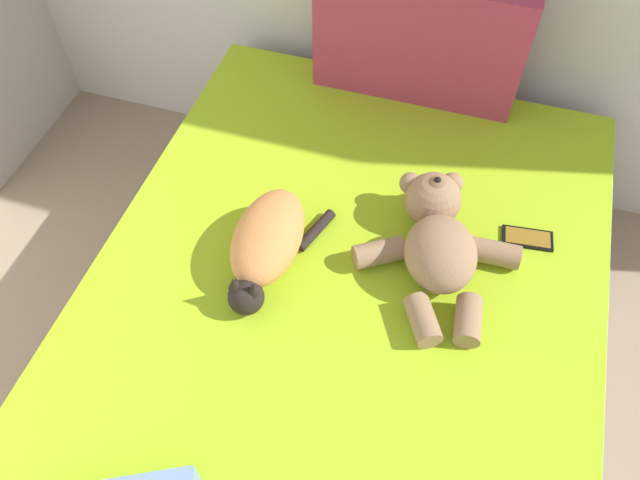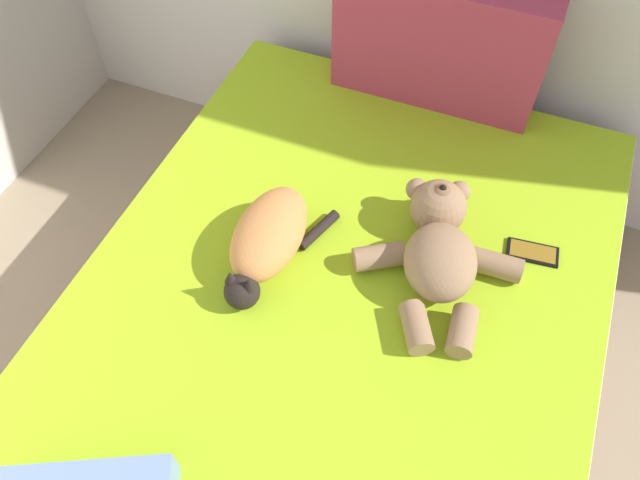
{
  "view_description": "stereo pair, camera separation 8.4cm",
  "coord_description": "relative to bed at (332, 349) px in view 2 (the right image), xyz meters",
  "views": [
    {
      "loc": [
        1.84,
        2.09,
        2.01
      ],
      "look_at": [
        1.54,
        3.06,
        0.64
      ],
      "focal_mm": 34.6,
      "sensor_mm": 36.0,
      "label": 1
    },
    {
      "loc": [
        1.92,
        2.12,
        2.01
      ],
      "look_at": [
        1.54,
        3.06,
        0.64
      ],
      "focal_mm": 34.6,
      "sensor_mm": 36.0,
      "label": 2
    }
  ],
  "objects": [
    {
      "name": "cell_phone",
      "position": [
        0.48,
        0.38,
        0.28
      ],
      "size": [
        0.16,
        0.09,
        0.01
      ],
      "color": "black",
      "rests_on": "bed"
    },
    {
      "name": "cat",
      "position": [
        -0.24,
        0.09,
        0.34
      ],
      "size": [
        0.25,
        0.43,
        0.15
      ],
      "color": "#D18447",
      "rests_on": "bed"
    },
    {
      "name": "teddy_bear",
      "position": [
        0.22,
        0.24,
        0.35
      ],
      "size": [
        0.47,
        0.56,
        0.18
      ],
      "color": "#937051",
      "rests_on": "bed"
    },
    {
      "name": "bed",
      "position": [
        0.0,
        0.0,
        0.0
      ],
      "size": [
        1.49,
        2.07,
        0.54
      ],
      "color": "olive",
      "rests_on": "ground_plane"
    },
    {
      "name": "patterned_cushion",
      "position": [
        0.01,
        0.93,
        0.49
      ],
      "size": [
        0.7,
        0.15,
        0.44
      ],
      "color": "#A5334C",
      "rests_on": "bed"
    }
  ]
}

